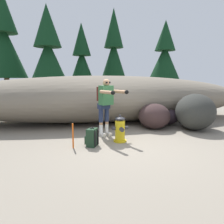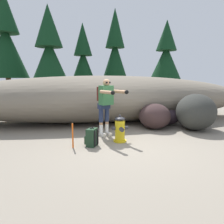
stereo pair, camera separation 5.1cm
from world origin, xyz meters
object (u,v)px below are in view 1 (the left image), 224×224
object	(u,v)px
fire_hydrant	(120,130)
spare_backpack	(92,138)
utility_worker	(106,100)
boulder_small	(154,116)
boulder_large	(195,112)
survey_stake	(73,136)
boulder_mid	(166,116)

from	to	relation	value
fire_hydrant	spare_backpack	size ratio (longest dim) A/B	1.52
utility_worker	boulder_small	bearing A→B (deg)	86.29
utility_worker	boulder_large	xyz separation A→B (m)	(3.00, 0.16, -0.45)
boulder_large	survey_stake	bearing A→B (deg)	-165.22
boulder_mid	fire_hydrant	bearing A→B (deg)	-141.65
utility_worker	survey_stake	size ratio (longest dim) A/B	2.73
spare_backpack	boulder_small	size ratio (longest dim) A/B	0.45
spare_backpack	boulder_large	size ratio (longest dim) A/B	0.31
spare_backpack	survey_stake	size ratio (longest dim) A/B	0.78
fire_hydrant	boulder_small	bearing A→B (deg)	38.53
boulder_small	survey_stake	xyz separation A→B (m)	(-2.74, -1.47, -0.12)
fire_hydrant	spare_backpack	xyz separation A→B (m)	(-0.77, -0.21, -0.11)
utility_worker	boulder_small	distance (m)	1.96
utility_worker	fire_hydrant	bearing A→B (deg)	-0.13
fire_hydrant	spare_backpack	bearing A→B (deg)	-164.45
boulder_large	fire_hydrant	bearing A→B (deg)	-164.03
fire_hydrant	spare_backpack	world-z (taller)	fire_hydrant
utility_worker	boulder_large	distance (m)	3.04
spare_backpack	utility_worker	bearing A→B (deg)	-89.97
boulder_mid	boulder_small	world-z (taller)	boulder_small
boulder_large	boulder_small	bearing A→B (deg)	161.46
survey_stake	utility_worker	bearing A→B (deg)	42.08
utility_worker	boulder_mid	distance (m)	2.86
spare_backpack	boulder_large	xyz separation A→B (m)	(3.53, 1.00, 0.37)
survey_stake	spare_backpack	bearing A→B (deg)	5.97
utility_worker	boulder_mid	size ratio (longest dim) A/B	1.58
fire_hydrant	boulder_large	bearing A→B (deg)	15.97
boulder_mid	boulder_large	bearing A→B (deg)	-63.71
spare_backpack	boulder_small	bearing A→B (deg)	-116.18
fire_hydrant	utility_worker	bearing A→B (deg)	111.82
fire_hydrant	boulder_small	xyz separation A→B (m)	(1.51, 1.20, 0.09)
boulder_large	boulder_mid	bearing A→B (deg)	116.29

